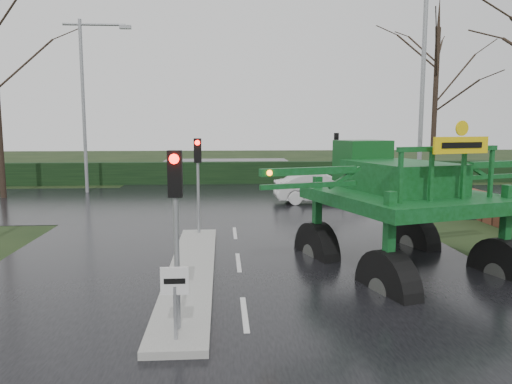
{
  "coord_description": "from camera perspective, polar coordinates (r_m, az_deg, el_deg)",
  "views": [
    {
      "loc": [
        -0.44,
        -10.09,
        3.97
      ],
      "look_at": [
        0.56,
        4.63,
        2.0
      ],
      "focal_mm": 35.0,
      "sensor_mm": 36.0,
      "label": 1
    }
  ],
  "objects": [
    {
      "name": "ground",
      "position": [
        10.85,
        -1.31,
        -13.86
      ],
      "size": [
        140.0,
        140.0,
        0.0
      ],
      "primitive_type": "plane",
      "color": "black",
      "rests_on": "ground"
    },
    {
      "name": "keep_left_sign",
      "position": [
        9.11,
        -9.26,
        -11.15
      ],
      "size": [
        0.5,
        0.07,
        1.35
      ],
      "color": "gray",
      "rests_on": "ground"
    },
    {
      "name": "crop_sprayer",
      "position": [
        12.3,
        14.5,
        0.1
      ],
      "size": [
        8.79,
        6.66,
        5.1
      ],
      "rotation": [
        0.0,
        0.0,
        0.3
      ],
      "color": "black",
      "rests_on": "ground"
    },
    {
      "name": "traffic_signal_near",
      "position": [
        9.22,
        -9.18,
        -1.1
      ],
      "size": [
        0.26,
        0.33,
        3.52
      ],
      "color": "gray",
      "rests_on": "ground"
    },
    {
      "name": "hedge_row",
      "position": [
        34.24,
        -3.12,
        2.2
      ],
      "size": [
        44.0,
        0.9,
        1.5
      ],
      "primitive_type": "cube",
      "color": "black",
      "rests_on": "ground"
    },
    {
      "name": "median_island",
      "position": [
        13.68,
        -7.41,
        -8.96
      ],
      "size": [
        1.2,
        10.0,
        0.16
      ],
      "primitive_type": "cube",
      "color": "gray",
      "rests_on": "ground"
    },
    {
      "name": "white_sedan",
      "position": [
        25.95,
        7.36,
        -1.25
      ],
      "size": [
        4.78,
        1.74,
        1.56
      ],
      "primitive_type": "imported",
      "rotation": [
        0.0,
        0.0,
        1.59
      ],
      "color": "silver",
      "rests_on": "ground"
    },
    {
      "name": "road_main",
      "position": [
        20.48,
        -2.57,
        -3.56
      ],
      "size": [
        14.0,
        80.0,
        0.02
      ],
      "primitive_type": "cube",
      "color": "black",
      "rests_on": "ground"
    },
    {
      "name": "tree_right_far",
      "position": [
        33.96,
        19.86,
        11.43
      ],
      "size": [
        7.0,
        7.0,
        12.05
      ],
      "color": "black",
      "rests_on": "ground"
    },
    {
      "name": "traffic_signal_far",
      "position": [
        30.91,
        9.14,
        4.96
      ],
      "size": [
        0.26,
        0.33,
        3.52
      ],
      "rotation": [
        0.0,
        0.0,
        3.14
      ],
      "color": "gray",
      "rests_on": "ground"
    },
    {
      "name": "street_light_right",
      "position": [
        23.8,
        17.83,
        12.12
      ],
      "size": [
        3.85,
        0.3,
        10.0
      ],
      "color": "gray",
      "rests_on": "ground"
    },
    {
      "name": "road_cross",
      "position": [
        26.39,
        -2.88,
        -1.04
      ],
      "size": [
        80.0,
        12.0,
        0.02
      ],
      "primitive_type": "cube",
      "color": "black",
      "rests_on": "ground"
    },
    {
      "name": "traffic_signal_mid",
      "position": [
        17.65,
        -6.66,
        3.07
      ],
      "size": [
        0.26,
        0.33,
        3.52
      ],
      "color": "gray",
      "rests_on": "ground"
    },
    {
      "name": "brick_wall",
      "position": [
        28.49,
        18.74,
        0.41
      ],
      "size": [
        0.4,
        20.0,
        1.2
      ],
      "primitive_type": "cube",
      "color": "#592D1E",
      "rests_on": "ground"
    },
    {
      "name": "street_light_left_far",
      "position": [
        31.13,
        -18.64,
        10.94
      ],
      "size": [
        3.85,
        0.3,
        10.0
      ],
      "color": "gray",
      "rests_on": "ground"
    }
  ]
}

